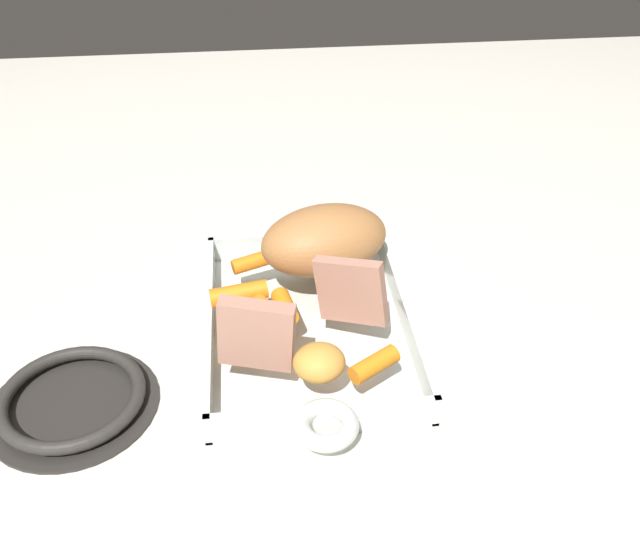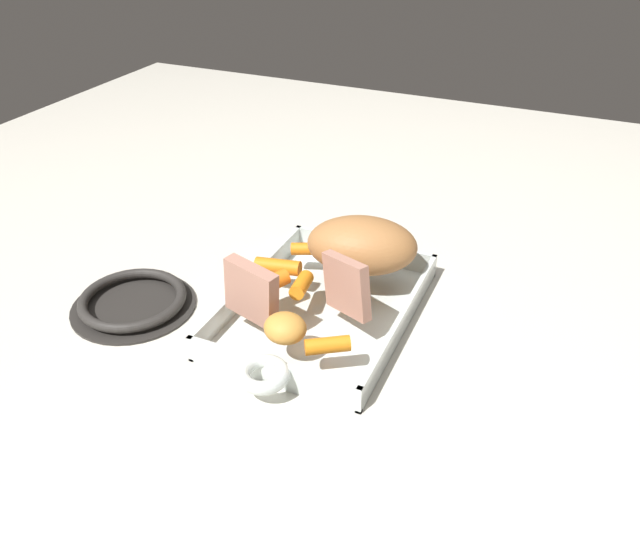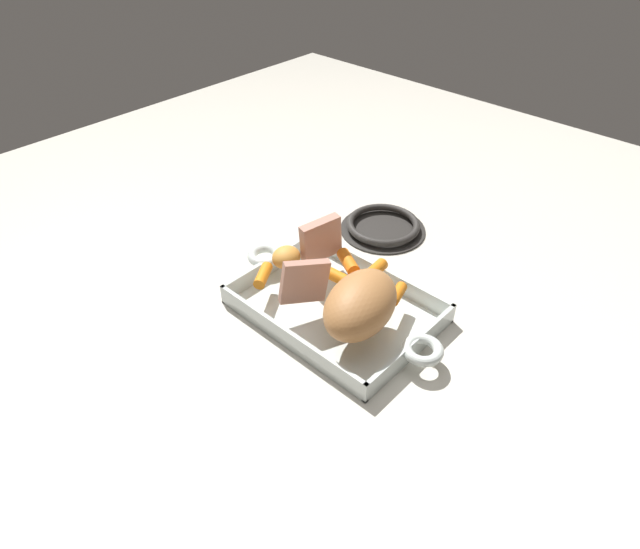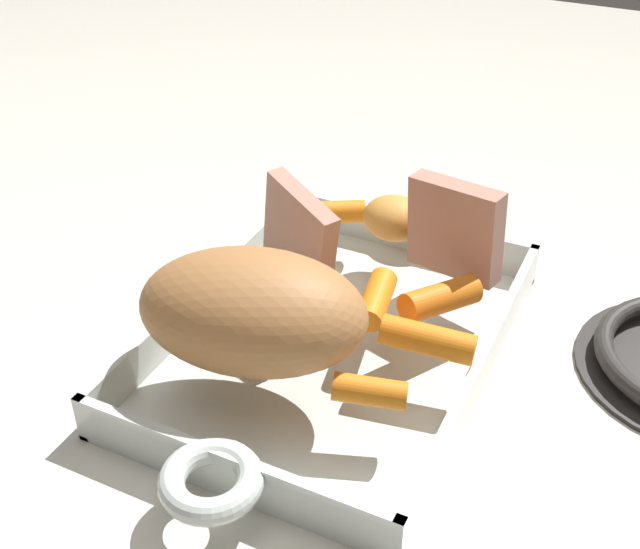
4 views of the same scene
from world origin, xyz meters
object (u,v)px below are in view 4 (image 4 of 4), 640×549
Objects in this scene: baby_carrot_southwest at (428,340)px; baby_carrot_center_right at (376,299)px; roast_slice_outer at (455,229)px; baby_carrot_short at (440,298)px; potato_golden_large at (395,218)px; roast_slice_thick at (299,235)px; roasting_dish at (335,338)px; baby_carrot_southeast at (334,212)px; baby_carrot_northwest at (370,391)px; pork_roast at (253,311)px.

baby_carrot_southwest and baby_carrot_center_right have the same top height.
roast_slice_outer reaches higher than baby_carrot_southwest.
potato_golden_large reaches higher than baby_carrot_short.
roast_slice_thick reaches higher than roast_slice_outer.
potato_golden_large is at bearing -0.55° from roasting_dish.
baby_carrot_southeast is at bearing 76.98° from roast_slice_outer.
baby_carrot_short is at bearing -64.39° from baby_carrot_center_right.
potato_golden_large is (0.00, -0.06, 0.01)m from baby_carrot_southeast.
baby_carrot_center_right is at bearing 20.13° from baby_carrot_northwest.
pork_roast is 0.14m from baby_carrot_short.
roasting_dish is at bearing 37.39° from baby_carrot_northwest.
roast_slice_outer is 0.06m from baby_carrot_short.
baby_carrot_short is at bearing -64.67° from roasting_dish.
roast_slice_thick is 0.13m from baby_carrot_southwest.
roasting_dish is 0.12m from roast_slice_outer.
pork_roast is 2.37× the size of baby_carrot_southwest.
pork_roast is 0.19m from baby_carrot_southeast.
baby_carrot_southwest reaches higher than roasting_dish.
roast_slice_outer is 0.07m from potato_golden_large.
roast_slice_outer is (0.16, -0.09, -0.00)m from pork_roast.
baby_carrot_center_right is at bearing -165.86° from potato_golden_large.
roasting_dish is 5.44× the size of roast_slice_thick.
baby_carrot_center_right is 0.10m from potato_golden_large.
pork_roast is at bearing 159.80° from roasting_dish.
roasting_dish is 0.08m from roast_slice_thick.
baby_carrot_southwest is at bearing -134.80° from baby_carrot_southeast.
roasting_dish is 0.12m from potato_golden_large.
roast_slice_thick is 0.10m from potato_golden_large.
baby_carrot_short is (0.11, -0.01, 0.00)m from baby_carrot_northwest.
pork_roast is at bearing -170.29° from roast_slice_thick.
baby_carrot_northwest is at bearing -159.87° from baby_carrot_center_right.
potato_golden_large reaches higher than baby_carrot_northwest.
roast_slice_thick is 0.11m from baby_carrot_short.
pork_roast is 0.18m from roast_slice_outer.
roasting_dish is 6.44× the size of baby_carrot_short.
roast_slice_outer is 0.11m from baby_carrot_southwest.
baby_carrot_southwest is 0.18m from baby_carrot_southeast.
baby_carrot_short is at bearing -87.83° from roast_slice_thick.
roast_slice_thick is at bearing 44.11° from baby_carrot_northwest.
pork_roast reaches higher than baby_carrot_center_right.
baby_carrot_southwest is 1.21× the size of baby_carrot_southeast.
baby_carrot_center_right is 1.06× the size of baby_carrot_northwest.
baby_carrot_northwest is (-0.01, -0.09, -0.03)m from pork_roast.
roasting_dish is at bearing -20.20° from pork_roast.
roast_slice_thick reaches higher than baby_carrot_southeast.
pork_roast is 2.04× the size of roast_slice_thick.
baby_carrot_short is 0.11m from potato_golden_large.
baby_carrot_northwest reaches higher than roasting_dish.
roast_slice_thick is 1.50× the size of baby_carrot_center_right.
baby_carrot_southwest reaches higher than baby_carrot_southeast.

